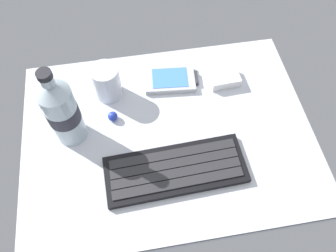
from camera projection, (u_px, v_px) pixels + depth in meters
ground_plane at (168, 136)px, 75.89cm from camera, size 64.00×48.00×2.80cm
keyboard at (176, 170)px, 69.76cm from camera, size 29.38×12.03×1.70cm
handheld_device at (170, 80)px, 81.98cm from camera, size 13.27×8.66×1.50cm
juice_cup at (107, 83)px, 77.43cm from camera, size 6.40×6.40×8.50cm
water_bottle at (62, 111)px, 67.38cm from camera, size 6.73×6.73×20.80cm
charger_block at (224, 78)px, 81.70cm from camera, size 7.25×5.92×2.40cm
trackball_mouse at (113, 116)px, 76.11cm from camera, size 2.20×2.20×2.20cm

